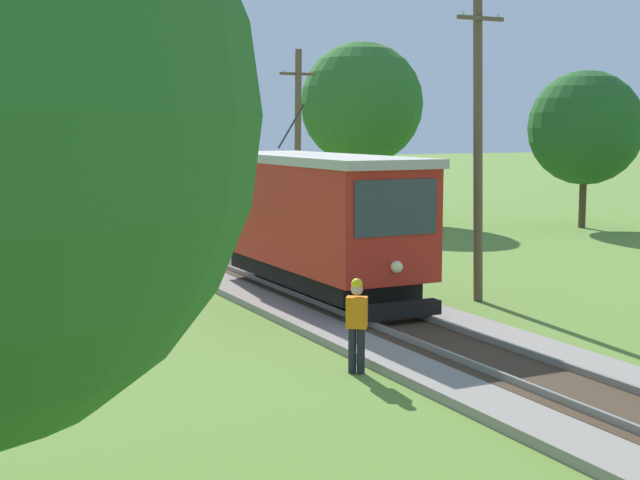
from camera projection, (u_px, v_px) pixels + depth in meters
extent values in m
cube|color=red|center=(316.00, 213.00, 23.28)|extent=(2.50, 8.00, 2.60)
cube|color=#B2ADA3|center=(316.00, 159.00, 23.11)|extent=(2.60, 8.32, 0.22)
cube|color=black|center=(316.00, 273.00, 23.48)|extent=(2.10, 7.04, 0.44)
cube|color=#2D3842|center=(396.00, 208.00, 19.66)|extent=(2.10, 0.03, 1.25)
cube|color=#2D3842|center=(359.00, 198.00, 23.79)|extent=(0.02, 6.72, 1.04)
sphere|color=#F4EAB2|center=(397.00, 267.00, 19.78)|extent=(0.28, 0.28, 0.28)
cylinder|color=black|center=(290.00, 128.00, 24.43)|extent=(0.05, 1.67, 1.19)
cube|color=black|center=(399.00, 310.00, 19.78)|extent=(2.00, 0.36, 0.32)
cylinder|color=black|center=(357.00, 286.00, 21.49)|extent=(1.54, 0.80, 0.80)
cylinder|color=black|center=(282.00, 261.00, 25.47)|extent=(1.54, 0.80, 0.80)
cube|color=maroon|center=(104.00, 182.00, 45.05)|extent=(2.40, 5.20, 1.70)
cube|color=black|center=(104.00, 203.00, 45.19)|extent=(2.02, 4.78, 0.38)
cylinder|color=black|center=(112.00, 206.00, 43.80)|extent=(1.54, 0.76, 0.76)
cylinder|color=black|center=(98.00, 201.00, 46.57)|extent=(1.54, 0.76, 0.76)
cylinder|color=brown|center=(478.00, 142.00, 23.04)|extent=(0.24, 0.56, 8.28)
cube|color=brown|center=(481.00, 18.00, 22.64)|extent=(1.40, 0.10, 0.10)
cylinder|color=silver|center=(463.00, 13.00, 22.39)|extent=(0.08, 0.08, 0.10)
cylinder|color=silver|center=(498.00, 15.00, 22.87)|extent=(0.08, 0.08, 0.10)
cylinder|color=brown|center=(298.00, 151.00, 32.92)|extent=(0.24, 0.44, 7.35)
cube|color=brown|center=(297.00, 74.00, 32.57)|extent=(1.40, 0.10, 0.10)
cylinder|color=silver|center=(284.00, 71.00, 32.32)|extent=(0.08, 0.08, 0.10)
cylinder|color=silver|center=(311.00, 71.00, 32.80)|extent=(0.08, 0.08, 0.10)
cylinder|color=black|center=(352.00, 350.00, 16.47)|extent=(0.15, 0.15, 0.86)
cylinder|color=black|center=(361.00, 351.00, 16.44)|extent=(0.15, 0.15, 0.86)
cube|color=orange|center=(357.00, 312.00, 16.37)|extent=(0.45, 0.42, 0.58)
sphere|color=tan|center=(357.00, 289.00, 16.31)|extent=(0.22, 0.22, 0.22)
sphere|color=yellow|center=(357.00, 284.00, 16.30)|extent=(0.21, 0.21, 0.21)
cylinder|color=#4C3823|center=(583.00, 199.00, 40.33)|extent=(0.32, 0.32, 2.59)
sphere|color=#235B23|center=(585.00, 128.00, 39.92)|extent=(5.12, 5.12, 5.12)
cylinder|color=#4C3823|center=(361.00, 185.00, 43.89)|extent=(0.32, 0.32, 3.43)
sphere|color=#2D6B28|center=(362.00, 104.00, 43.40)|extent=(5.98, 5.98, 5.98)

